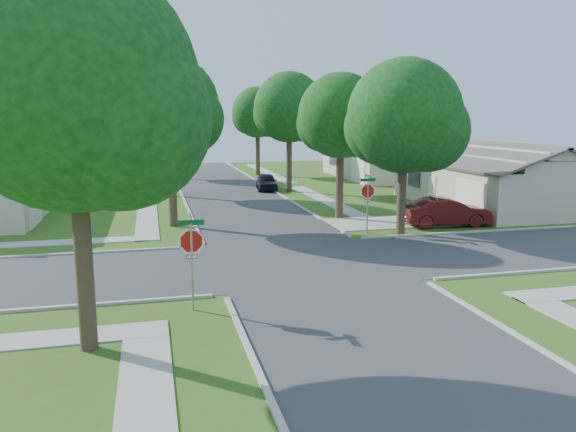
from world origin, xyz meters
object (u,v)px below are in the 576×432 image
(tree_e_near, at_px, (341,120))
(tree_ne_corner, at_px, (405,121))
(house_nw_far, at_px, (31,166))
(tree_w_mid, at_px, (164,107))
(tree_w_far, at_px, (161,120))
(tree_e_mid, at_px, (290,111))
(car_curb_west, at_px, (174,164))
(car_driveway, at_px, (446,212))
(tree_sw_corner, at_px, (76,98))
(stop_sign_sw, at_px, (191,245))
(house_ne_far, at_px, (383,162))
(stop_sign_ne, at_px, (368,194))
(tree_w_near, at_px, (171,111))
(car_curb_east, at_px, (267,182))
(tree_e_far, at_px, (258,115))
(house_ne_near, at_px, (493,183))

(tree_e_near, height_order, tree_ne_corner, tree_ne_corner)
(house_nw_far, bearing_deg, tree_w_mid, -44.07)
(tree_w_mid, distance_m, tree_w_far, 13.04)
(tree_e_mid, bearing_deg, car_curb_west, 111.16)
(car_driveway, bearing_deg, tree_sw_corner, 132.77)
(stop_sign_sw, bearing_deg, house_ne_far, 58.45)
(stop_sign_sw, relative_size, stop_sign_ne, 1.00)
(tree_w_near, bearing_deg, car_curb_east, 59.71)
(tree_e_far, distance_m, tree_w_far, 9.42)
(house_ne_far, bearing_deg, tree_e_far, 155.97)
(stop_sign_sw, bearing_deg, car_curb_west, 88.14)
(tree_sw_corner, bearing_deg, tree_ne_corner, 39.07)
(stop_sign_ne, distance_m, house_nw_far, 34.26)
(tree_e_near, height_order, tree_w_near, tree_w_near)
(stop_sign_ne, distance_m, tree_ne_corner, 3.96)
(house_ne_far, relative_size, house_nw_far, 1.00)
(stop_sign_ne, bearing_deg, tree_w_near, 155.26)
(tree_e_near, bearing_deg, stop_sign_ne, -90.68)
(tree_e_near, distance_m, house_ne_far, 23.30)
(car_curb_west, bearing_deg, tree_ne_corner, 98.03)
(tree_e_near, distance_m, tree_w_mid, 15.26)
(stop_sign_ne, bearing_deg, car_curb_east, 94.83)
(stop_sign_sw, bearing_deg, tree_e_far, 76.27)
(house_nw_far, bearing_deg, car_curb_west, 36.80)
(tree_w_mid, bearing_deg, car_curb_west, 85.99)
(tree_w_far, xyz_separation_m, tree_ne_corner, (11.01, -29.80, 0.09))
(car_curb_east, height_order, car_curb_west, car_curb_east)
(tree_w_far, distance_m, house_nw_far, 12.19)
(tree_e_mid, bearing_deg, stop_sign_sw, -110.20)
(tree_w_mid, xyz_separation_m, car_curb_west, (1.44, 20.56, -5.88))
(tree_w_mid, bearing_deg, tree_w_near, -90.02)
(house_ne_near, xyz_separation_m, car_curb_east, (-12.79, 11.44, -0.85))
(stop_sign_ne, height_order, tree_e_mid, tree_e_mid)
(tree_w_far, relative_size, house_nw_far, 0.59)
(tree_ne_corner, relative_size, car_driveway, 1.85)
(house_ne_near, bearing_deg, stop_sign_ne, -150.86)
(tree_sw_corner, height_order, house_ne_far, tree_sw_corner)
(stop_sign_sw, distance_m, tree_ne_corner, 14.64)
(stop_sign_ne, bearing_deg, stop_sign_sw, -135.00)
(tree_e_near, bearing_deg, tree_w_near, 180.00)
(tree_e_mid, xyz_separation_m, tree_ne_corner, (1.60, -16.80, -0.66))
(tree_e_near, distance_m, car_curb_west, 33.89)
(house_ne_far, bearing_deg, stop_sign_ne, -114.93)
(tree_w_near, xyz_separation_m, car_curb_west, (1.44, 32.56, -5.51))
(tree_sw_corner, relative_size, house_ne_near, 0.70)
(stop_sign_sw, xyz_separation_m, tree_w_far, (0.05, 38.71, 3.48))
(tree_e_near, xyz_separation_m, tree_sw_corner, (-12.19, -16.00, 0.62))
(stop_sign_ne, bearing_deg, house_ne_far, 65.07)
(tree_w_near, relative_size, tree_w_mid, 0.94)
(tree_w_mid, bearing_deg, house_nw_far, 135.93)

